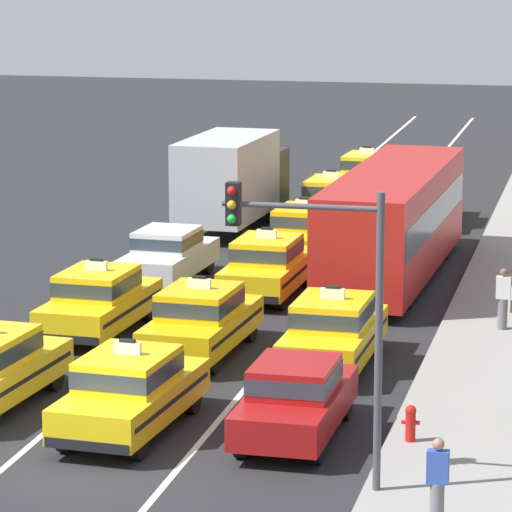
% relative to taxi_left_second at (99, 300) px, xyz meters
% --- Properties ---
extents(ground_plane, '(160.00, 160.00, 0.00)m').
position_rel_taxi_left_second_xyz_m(ground_plane, '(3.10, -9.74, -0.88)').
color(ground_plane, '#232326').
extents(lane_stripe_left_center, '(0.14, 80.00, 0.01)m').
position_rel_taxi_left_second_xyz_m(lane_stripe_left_center, '(1.50, 10.26, -0.87)').
color(lane_stripe_left_center, silver).
rests_on(lane_stripe_left_center, ground).
extents(lane_stripe_center_right, '(0.14, 80.00, 0.01)m').
position_rel_taxi_left_second_xyz_m(lane_stripe_center_right, '(4.70, 10.26, -0.87)').
color(lane_stripe_center_right, silver).
rests_on(lane_stripe_center_right, ground).
extents(taxi_left_second, '(2.01, 4.63, 1.96)m').
position_rel_taxi_left_second_xyz_m(taxi_left_second, '(0.00, 0.00, 0.00)').
color(taxi_left_second, black).
rests_on(taxi_left_second, ground).
extents(sedan_left_third, '(2.00, 4.39, 1.58)m').
position_rel_taxi_left_second_xyz_m(sedan_left_third, '(0.01, 6.13, -0.03)').
color(sedan_left_third, black).
rests_on(sedan_left_third, ground).
extents(box_truck_left_fourth, '(2.54, 7.05, 3.27)m').
position_rel_taxi_left_second_xyz_m(box_truck_left_fourth, '(-0.17, 14.62, 0.90)').
color(box_truck_left_fourth, black).
rests_on(box_truck_left_fourth, ground).
extents(taxi_center_nearest, '(2.13, 4.67, 1.96)m').
position_rel_taxi_left_second_xyz_m(taxi_center_nearest, '(3.17, -7.37, 0.00)').
color(taxi_center_nearest, black).
rests_on(taxi_center_nearest, ground).
extents(taxi_center_second, '(2.03, 4.64, 1.96)m').
position_rel_taxi_left_second_xyz_m(taxi_center_second, '(3.02, -1.37, 0.00)').
color(taxi_center_second, black).
rests_on(taxi_center_second, ground).
extents(taxi_center_third, '(1.94, 4.61, 1.96)m').
position_rel_taxi_left_second_xyz_m(taxi_center_third, '(3.20, 5.07, 0.00)').
color(taxi_center_third, black).
rests_on(taxi_center_third, ground).
extents(taxi_center_fourth, '(2.02, 4.64, 1.96)m').
position_rel_taxi_left_second_xyz_m(taxi_center_fourth, '(3.22, 10.24, 0.00)').
color(taxi_center_fourth, black).
rests_on(taxi_center_fourth, ground).
extents(taxi_center_fifth, '(1.89, 4.59, 1.96)m').
position_rel_taxi_left_second_xyz_m(taxi_center_fifth, '(2.96, 16.14, 0.00)').
color(taxi_center_fifth, black).
rests_on(taxi_center_fifth, ground).
extents(taxi_center_sixth, '(2.03, 4.64, 1.96)m').
position_rel_taxi_left_second_xyz_m(taxi_center_sixth, '(3.19, 22.51, 0.00)').
color(taxi_center_sixth, black).
rests_on(taxi_center_sixth, ground).
extents(sedan_right_nearest, '(1.82, 4.32, 1.58)m').
position_rel_taxi_left_second_xyz_m(sedan_right_nearest, '(6.47, -6.97, -0.03)').
color(sedan_right_nearest, black).
rests_on(sedan_right_nearest, ground).
extents(taxi_right_second, '(1.90, 4.59, 1.96)m').
position_rel_taxi_left_second_xyz_m(taxi_right_second, '(6.27, -1.70, 0.00)').
color(taxi_right_second, black).
rests_on(taxi_right_second, ground).
extents(bus_right_third, '(2.90, 11.28, 3.22)m').
position_rel_taxi_left_second_xyz_m(bus_right_third, '(6.29, 7.95, 0.94)').
color(bus_right_third, black).
rests_on(bus_right_third, ground).
extents(taxi_right_fourth, '(1.82, 4.56, 1.96)m').
position_rel_taxi_left_second_xyz_m(taxi_right_fourth, '(6.13, 17.29, 0.00)').
color(taxi_right_fourth, black).
rests_on(taxi_right_fourth, ground).
extents(pedestrian_trailing, '(0.47, 0.24, 1.55)m').
position_rel_taxi_left_second_xyz_m(pedestrian_trailing, '(9.88, 2.23, 0.05)').
color(pedestrian_trailing, slate).
rests_on(pedestrian_trailing, sidewalk_curb).
extents(pedestrian_far_corner, '(0.36, 0.24, 1.58)m').
position_rel_taxi_left_second_xyz_m(pedestrian_far_corner, '(9.81, -11.56, 0.07)').
color(pedestrian_far_corner, slate).
rests_on(pedestrian_far_corner, sidewalk_curb).
extents(fire_hydrant, '(0.36, 0.22, 0.73)m').
position_rel_taxi_left_second_xyz_m(fire_hydrant, '(8.78, -7.09, -0.33)').
color(fire_hydrant, red).
rests_on(fire_hydrant, sidewalk_curb).
extents(traffic_light_pole, '(2.87, 0.33, 5.58)m').
position_rel_taxi_left_second_xyz_m(traffic_light_pole, '(7.59, -9.93, 2.94)').
color(traffic_light_pole, '#47474C').
rests_on(traffic_light_pole, ground).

